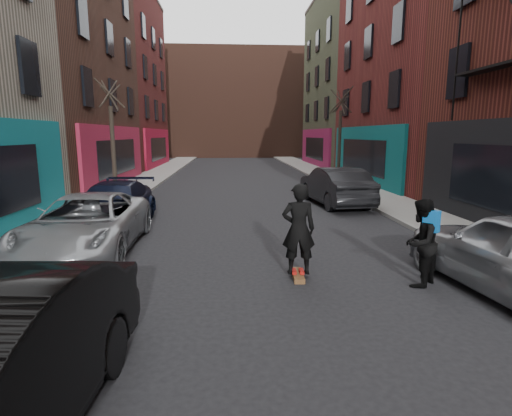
{
  "coord_description": "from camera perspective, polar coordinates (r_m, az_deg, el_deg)",
  "views": [
    {
      "loc": [
        -0.8,
        -1.21,
        3.02
      ],
      "look_at": [
        -0.28,
        6.46,
        1.6
      ],
      "focal_mm": 28.0,
      "sensor_mm": 36.0,
      "label": 1
    }
  ],
  "objects": [
    {
      "name": "sidewalk_left",
      "position": [
        31.82,
        -13.73,
        4.86
      ],
      "size": [
        2.5,
        84.0,
        0.13
      ],
      "primitive_type": "cube",
      "color": "gray",
      "rests_on": "ground"
    },
    {
      "name": "sidewalk_right",
      "position": [
        32.13,
        8.89,
        5.09
      ],
      "size": [
        2.5,
        84.0,
        0.13
      ],
      "primitive_type": "cube",
      "color": "gray",
      "rests_on": "ground"
    },
    {
      "name": "building_far",
      "position": [
        57.35,
        -3.12,
        14.45
      ],
      "size": [
        40.0,
        10.0,
        14.0
      ],
      "primitive_type": "cube",
      "color": "#47281E",
      "rests_on": "ground"
    },
    {
      "name": "tree_left_far",
      "position": [
        19.96,
        -19.92,
        10.91
      ],
      "size": [
        2.0,
        2.0,
        6.5
      ],
      "primitive_type": null,
      "color": "black",
      "rests_on": "sidewalk_left"
    },
    {
      "name": "tree_right_far",
      "position": [
        26.16,
        11.92,
        11.38
      ],
      "size": [
        2.0,
        2.0,
        6.8
      ],
      "primitive_type": null,
      "color": "black",
      "rests_on": "sidewalk_right"
    },
    {
      "name": "parked_left_far",
      "position": [
        11.2,
        -23.01,
        -2.09
      ],
      "size": [
        2.58,
        5.4,
        1.49
      ],
      "primitive_type": "imported",
      "rotation": [
        0.0,
        0.0,
        0.02
      ],
      "color": "#94979C",
      "rests_on": "ground"
    },
    {
      "name": "parked_left_end",
      "position": [
        13.85,
        -19.72,
        0.36
      ],
      "size": [
        2.13,
        5.08,
        1.47
      ],
      "primitive_type": "imported",
      "rotation": [
        0.0,
        0.0,
        -0.01
      ],
      "color": "black",
      "rests_on": "ground"
    },
    {
      "name": "parked_right_end",
      "position": [
        17.57,
        11.2,
        3.1
      ],
      "size": [
        2.27,
        5.16,
        1.65
      ],
      "primitive_type": "imported",
      "rotation": [
        0.0,
        0.0,
        3.25
      ],
      "color": "black",
      "rests_on": "ground"
    },
    {
      "name": "skateboard",
      "position": [
        8.7,
        5.96,
        -9.54
      ],
      "size": [
        0.26,
        0.81,
        0.1
      ],
      "primitive_type": "cube",
      "rotation": [
        0.0,
        0.0,
        -0.05
      ],
      "color": "brown",
      "rests_on": "ground"
    },
    {
      "name": "skateboarder",
      "position": [
        8.41,
        6.1,
        -3.01
      ],
      "size": [
        0.73,
        0.5,
        1.93
      ],
      "primitive_type": "imported",
      "rotation": [
        0.0,
        0.0,
        3.09
      ],
      "color": "black",
      "rests_on": "skateboard"
    },
    {
      "name": "pedestrian",
      "position": [
        8.65,
        22.44,
        -4.57
      ],
      "size": [
        1.09,
        1.08,
        1.78
      ],
      "rotation": [
        0.0,
        0.0,
        3.9
      ],
      "color": "black",
      "rests_on": "ground"
    }
  ]
}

